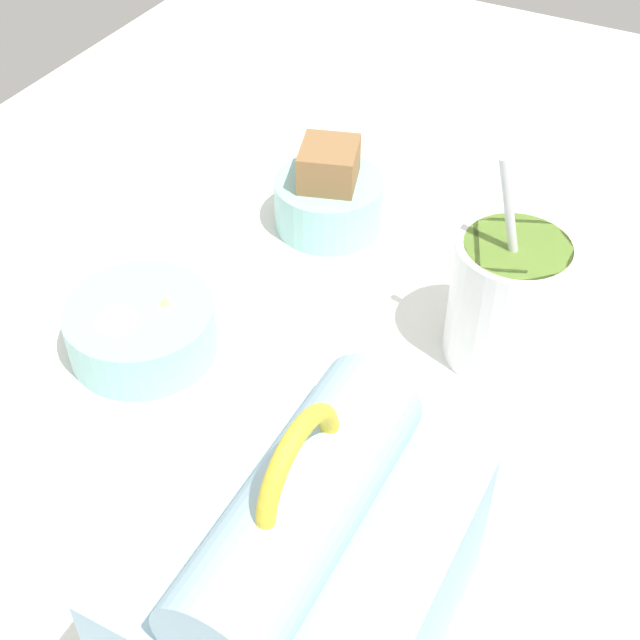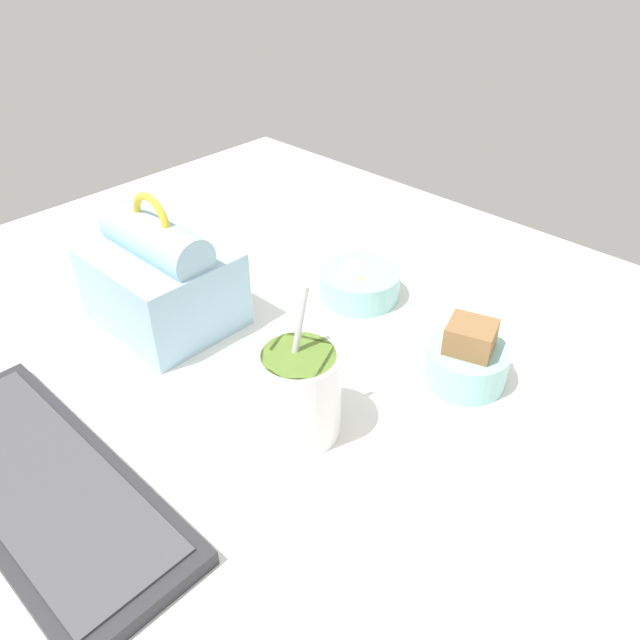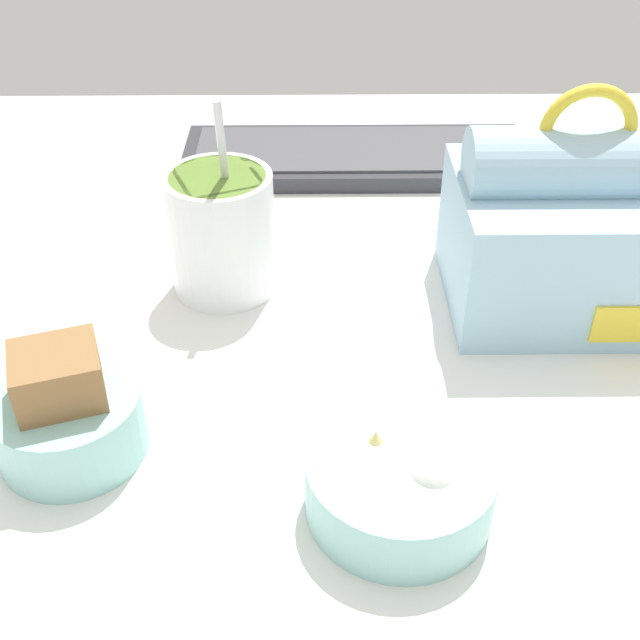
% 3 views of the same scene
% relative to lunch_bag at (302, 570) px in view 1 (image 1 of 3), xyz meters
% --- Properties ---
extents(desk_surface, '(1.40, 1.10, 0.02)m').
position_rel_lunch_bag_xyz_m(desk_surface, '(-0.23, -0.07, -0.08)').
color(desk_surface, white).
rests_on(desk_surface, ground).
extents(lunch_bag, '(0.19, 0.16, 0.19)m').
position_rel_lunch_bag_xyz_m(lunch_bag, '(0.00, 0.00, 0.00)').
color(lunch_bag, '#9EC6DB').
rests_on(lunch_bag, desk_surface).
extents(soup_cup, '(0.09, 0.09, 0.18)m').
position_rel_lunch_bag_xyz_m(soup_cup, '(-0.29, 0.02, -0.01)').
color(soup_cup, white).
rests_on(soup_cup, desk_surface).
extents(bento_bowl_sandwich, '(0.10, 0.10, 0.09)m').
position_rel_lunch_bag_xyz_m(bento_bowl_sandwich, '(-0.38, -0.18, -0.04)').
color(bento_bowl_sandwich, '#93D1CC').
rests_on(bento_bowl_sandwich, desk_surface).
extents(bento_bowl_snacks, '(0.12, 0.12, 0.05)m').
position_rel_lunch_bag_xyz_m(bento_bowl_snacks, '(-0.16, -0.23, -0.05)').
color(bento_bowl_snacks, '#93D1CC').
rests_on(bento_bowl_snacks, desk_surface).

